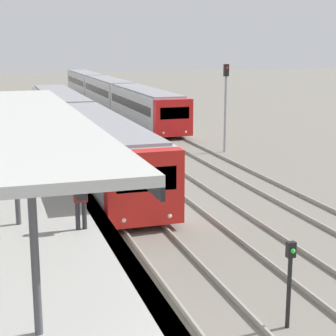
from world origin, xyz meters
TOP-DOWN VIEW (x-y plane):
  - platform_canopy at (-4.19, 9.97)m, footprint 4.00×17.54m
  - person_on_platform at (-2.46, 8.87)m, footprint 0.40×0.40m
  - train_near at (0.00, 25.84)m, footprint 2.71×30.78m
  - train_far at (6.79, 49.13)m, footprint 2.62×42.34m
  - signal_post_near at (1.33, 3.23)m, footprint 0.20×0.21m
  - signal_mast_far at (8.41, 23.31)m, footprint 0.28×0.29m

SIDE VIEW (x-z plane):
  - signal_post_near at x=1.33m, z-range 0.23..2.31m
  - train_far at x=6.79m, z-range 0.16..3.02m
  - train_near at x=0.00m, z-range 0.17..3.13m
  - person_on_platform at x=-2.46m, z-range 1.08..2.74m
  - signal_mast_far at x=8.41m, z-range 0.66..5.85m
  - platform_canopy at x=-4.19m, z-range 2.48..5.87m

